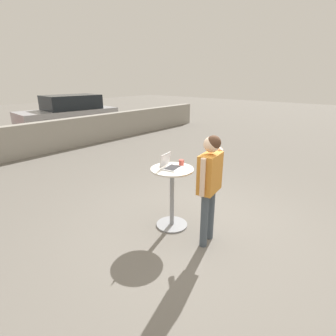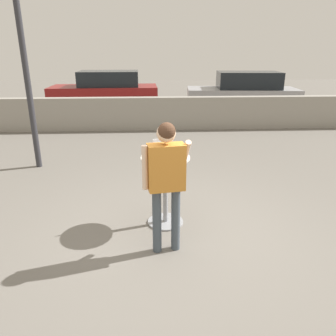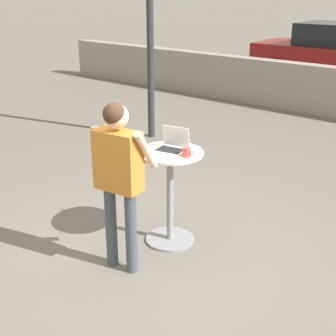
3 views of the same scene
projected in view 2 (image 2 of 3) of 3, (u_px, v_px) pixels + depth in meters
name	position (u px, v px, depth m)	size (l,w,h in m)	color
ground_plane	(178.00, 238.00, 4.43)	(50.00, 50.00, 0.00)	slate
pavement_kerb	(160.00, 113.00, 10.39)	(17.32, 0.35, 1.02)	gray
cafe_table	(165.00, 184.00, 4.62)	(0.68, 0.68, 1.02)	gray
laptop	(164.00, 152.00, 4.50)	(0.34, 0.32, 0.23)	silver
coffee_mug	(181.00, 154.00, 4.46)	(0.12, 0.08, 0.09)	#C14C42
standing_person	(166.00, 173.00, 3.81)	(0.57, 0.41, 1.65)	#424C56
parked_car_near_street	(244.00, 91.00, 13.66)	(4.67, 2.29, 1.57)	#9E9EA3
parked_car_further_down	(106.00, 91.00, 13.31)	(4.29, 2.03, 1.62)	maroon
street_lamp	(21.00, 35.00, 6.26)	(0.32, 0.32, 4.11)	#2D2D33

